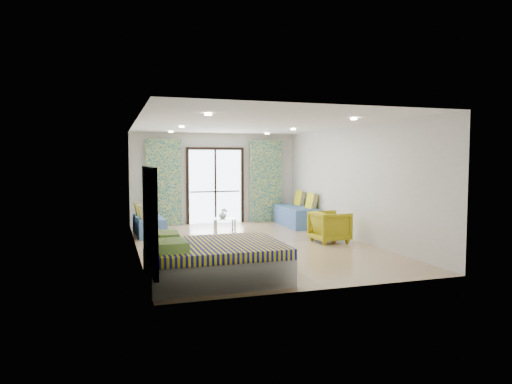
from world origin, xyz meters
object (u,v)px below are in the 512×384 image
object	(u,v)px
daybed_left	(148,225)
armchair	(330,225)
coffee_table	(225,220)
daybed_right	(297,215)
bed	(213,260)

from	to	relation	value
daybed_left	armchair	distance (m)	4.57
daybed_left	coffee_table	world-z (taller)	daybed_left
daybed_right	coffee_table	distance (m)	2.35
daybed_right	armchair	bearing A→B (deg)	-94.06
bed	daybed_right	size ratio (longest dim) A/B	1.05
daybed_right	coffee_table	size ratio (longest dim) A/B	3.15
daybed_left	daybed_right	bearing A→B (deg)	1.86
daybed_left	armchair	world-z (taller)	daybed_left
bed	armchair	bearing A→B (deg)	36.56
bed	coffee_table	size ratio (longest dim) A/B	3.30
bed	daybed_left	distance (m)	4.81
coffee_table	armchair	size ratio (longest dim) A/B	0.81
daybed_right	armchair	size ratio (longest dim) A/B	2.56
daybed_left	coffee_table	xyz separation A→B (m)	(1.94, -0.19, 0.07)
daybed_left	daybed_right	world-z (taller)	daybed_right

